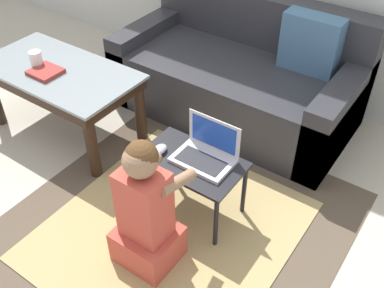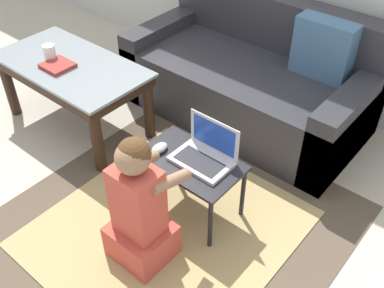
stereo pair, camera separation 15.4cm
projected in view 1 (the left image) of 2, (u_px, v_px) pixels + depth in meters
The scene contains 10 objects.
ground_plane at pixel (173, 212), 2.48m from camera, with size 16.00×16.00×0.00m, color beige.
area_rug at pixel (171, 230), 2.38m from camera, with size 1.65×1.78×0.01m.
couch at pixel (240, 77), 3.06m from camera, with size 1.60×0.81×0.78m.
coffee_table at pixel (60, 80), 2.80m from camera, with size 1.02×0.54×0.47m.
laptop_desk at pixel (192, 167), 2.31m from camera, with size 0.53×0.32×0.36m.
laptop at pixel (206, 154), 2.26m from camera, with size 0.30×0.20×0.21m.
computer_mouse at pixel (159, 150), 2.32m from camera, with size 0.06×0.10×0.04m.
person_seated at pixel (146, 213), 2.06m from camera, with size 0.29×0.37×0.73m.
cup_on_table at pixel (36, 59), 2.74m from camera, with size 0.08×0.08×0.10m.
book_on_table at pixel (45, 72), 2.70m from camera, with size 0.18×0.17×0.02m.
Camera 1 is at (1.04, -1.31, 1.88)m, focal length 42.00 mm.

